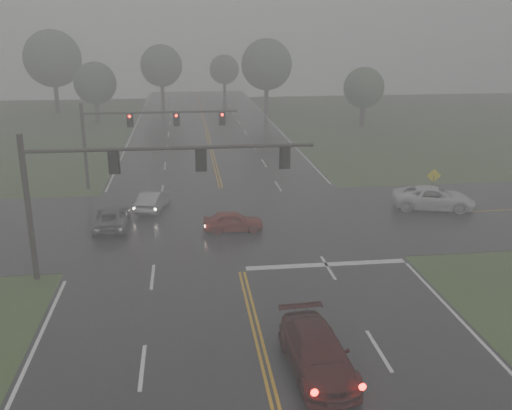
{
  "coord_description": "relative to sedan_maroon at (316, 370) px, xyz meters",
  "views": [
    {
      "loc": [
        -2.63,
        -12.58,
        11.96
      ],
      "look_at": [
        0.98,
        16.0,
        2.95
      ],
      "focal_mm": 40.0,
      "sensor_mm": 36.0,
      "label": 1
    }
  ],
  "objects": [
    {
      "name": "tree_e_near",
      "position": [
        17.67,
        51.39,
        4.82
      ],
      "size": [
        5.01,
        5.01,
        7.36
      ],
      "color": "#2F271F",
      "rests_on": "ground"
    },
    {
      "name": "stop_bar",
      "position": [
        2.68,
        9.37,
        0.0
      ],
      "size": [
        8.5,
        0.5,
        0.01
      ],
      "primitive_type": "cube",
      "color": "silver",
      "rests_on": "ground"
    },
    {
      "name": "main_road",
      "position": [
        -1.82,
        14.97,
        0.0
      ],
      "size": [
        18.0,
        160.0,
        0.02
      ],
      "primitive_type": "cube",
      "color": "black",
      "rests_on": "ground"
    },
    {
      "name": "sign_diamond_east",
      "position": [
        12.94,
        19.56,
        1.64
      ],
      "size": [
        1.0,
        0.24,
        2.44
      ],
      "rotation": [
        0.0,
        0.0,
        -0.21
      ],
      "color": "black",
      "rests_on": "ground"
    },
    {
      "name": "car_grey",
      "position": [
        -9.16,
        16.9,
        0.0
      ],
      "size": [
        2.14,
        4.51,
        1.24
      ],
      "primitive_type": "imported",
      "rotation": [
        0.0,
        0.0,
        3.16
      ],
      "color": "#4F5055",
      "rests_on": "ground"
    },
    {
      "name": "signal_gantry_far",
      "position": [
        -8.38,
        26.22,
        4.62
      ],
      "size": [
        11.77,
        0.33,
        6.57
      ],
      "color": "black",
      "rests_on": "ground"
    },
    {
      "name": "tree_nw_b",
      "position": [
        -22.54,
        68.09,
        7.72
      ],
      "size": [
        7.99,
        7.99,
        11.74
      ],
      "color": "#2F271F",
      "rests_on": "ground"
    },
    {
      "name": "tree_n_far",
      "position": [
        2.77,
        83.46,
        4.93
      ],
      "size": [
        5.12,
        5.12,
        7.51
      ],
      "color": "#2F271F",
      "rests_on": "ground"
    },
    {
      "name": "signal_gantry_near",
      "position": [
        -7.66,
        9.53,
        5.14
      ],
      "size": [
        13.99,
        0.32,
        7.29
      ],
      "color": "black",
      "rests_on": "ground"
    },
    {
      "name": "pickup_white",
      "position": [
        12.31,
        17.95,
        0.0
      ],
      "size": [
        5.95,
        3.88,
        1.52
      ],
      "primitive_type": "imported",
      "rotation": [
        0.0,
        0.0,
        1.3
      ],
      "color": "silver",
      "rests_on": "ground"
    },
    {
      "name": "tree_ne_a",
      "position": [
        7.35,
        63.92,
        6.93
      ],
      "size": [
        7.17,
        7.17,
        10.53
      ],
      "color": "#2F271F",
      "rests_on": "ground"
    },
    {
      "name": "cross_street",
      "position": [
        -1.82,
        16.97,
        0.0
      ],
      "size": [
        120.0,
        14.0,
        0.02
      ],
      "primitive_type": "cube",
      "color": "black",
      "rests_on": "ground"
    },
    {
      "name": "tree_nw_a",
      "position": [
        -15.49,
        57.97,
        5.16
      ],
      "size": [
        5.35,
        5.35,
        7.85
      ],
      "color": "#2F271F",
      "rests_on": "ground"
    },
    {
      "name": "sedan_red",
      "position": [
        -1.72,
        15.19,
        0.0
      ],
      "size": [
        3.67,
        1.49,
        1.25
      ],
      "primitive_type": "imported",
      "rotation": [
        0.0,
        0.0,
        1.57
      ],
      "color": "maroon",
      "rests_on": "ground"
    },
    {
      "name": "tree_n_mid",
      "position": [
        -7.66,
        74.19,
        6.24
      ],
      "size": [
        6.46,
        6.46,
        9.49
      ],
      "color": "#2F271F",
      "rests_on": "ground"
    },
    {
      "name": "sedan_silver",
      "position": [
        -6.76,
        20.14,
        0.0
      ],
      "size": [
        2.33,
        4.21,
        1.32
      ],
      "primitive_type": "imported",
      "rotation": [
        0.0,
        0.0,
        2.89
      ],
      "color": "gray",
      "rests_on": "ground"
    },
    {
      "name": "sedan_maroon",
      "position": [
        0.0,
        0.0,
        0.0
      ],
      "size": [
        2.37,
        5.22,
        1.48
      ],
      "primitive_type": "imported",
      "rotation": [
        0.0,
        0.0,
        0.06
      ],
      "color": "#390C0A",
      "rests_on": "ground"
    }
  ]
}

